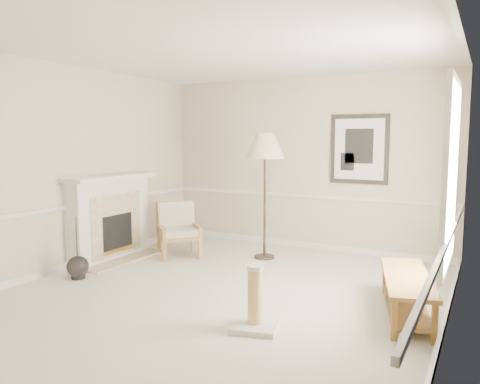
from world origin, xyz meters
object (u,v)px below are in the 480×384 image
floor_lamp (265,149)px  scratching_post (255,309)px  armchair (178,227)px  bench (407,289)px  floor_vase (78,267)px

floor_lamp → scratching_post: bearing=-66.7°
armchair → bench: size_ratio=0.59×
floor_vase → armchair: armchair is taller
floor_vase → armchair: 1.80m
armchair → bench: bearing=-61.5°
floor_vase → bench: 4.15m
floor_vase → scratching_post: floor_vase is taller
armchair → scratching_post: (2.43, -2.08, -0.26)m
floor_vase → armchair: bearing=77.0°
armchair → floor_lamp: bearing=-27.3°
floor_vase → armchair: size_ratio=0.91×
armchair → bench: 3.82m
floor_lamp → bench: size_ratio=1.23×
armchair → floor_lamp: 1.88m
floor_vase → armchair: (0.40, 1.72, 0.30)m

